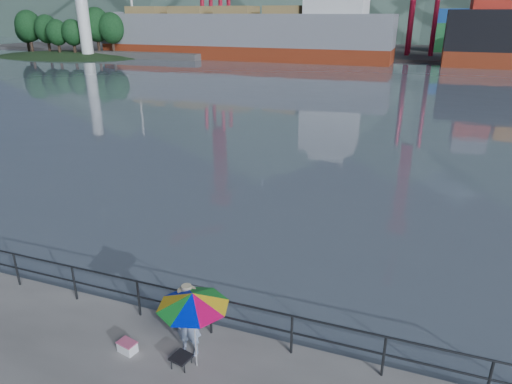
{
  "coord_description": "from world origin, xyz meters",
  "views": [
    {
      "loc": [
        7.13,
        -6.35,
        7.2
      ],
      "look_at": [
        2.56,
        6.0,
        2.0
      ],
      "focal_mm": 32.0,
      "sensor_mm": 36.0,
      "label": 1
    }
  ],
  "objects_px": {
    "fisherman": "(189,323)",
    "bulk_carrier": "(252,32)",
    "beach_umbrella": "(193,300)",
    "cooler_bag": "(128,347)"
  },
  "relations": [
    {
      "from": "beach_umbrella",
      "to": "bulk_carrier",
      "type": "distance_m",
      "value": 72.95
    },
    {
      "from": "bulk_carrier",
      "to": "beach_umbrella",
      "type": "bearing_deg",
      "value": -70.14
    },
    {
      "from": "fisherman",
      "to": "beach_umbrella",
      "type": "relative_size",
      "value": 0.87
    },
    {
      "from": "fisherman",
      "to": "bulk_carrier",
      "type": "bearing_deg",
      "value": 104.9
    },
    {
      "from": "fisherman",
      "to": "bulk_carrier",
      "type": "distance_m",
      "value": 72.57
    },
    {
      "from": "cooler_bag",
      "to": "fisherman",
      "type": "bearing_deg",
      "value": 31.71
    },
    {
      "from": "fisherman",
      "to": "beach_umbrella",
      "type": "height_order",
      "value": "beach_umbrella"
    },
    {
      "from": "cooler_bag",
      "to": "bulk_carrier",
      "type": "height_order",
      "value": "bulk_carrier"
    },
    {
      "from": "fisherman",
      "to": "bulk_carrier",
      "type": "height_order",
      "value": "bulk_carrier"
    },
    {
      "from": "fisherman",
      "to": "bulk_carrier",
      "type": "xyz_separation_m",
      "value": [
        -24.45,
        68.25,
        3.33
      ]
    }
  ]
}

